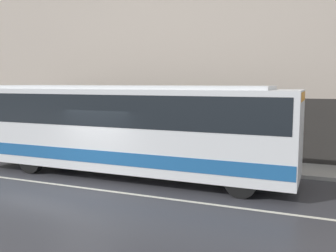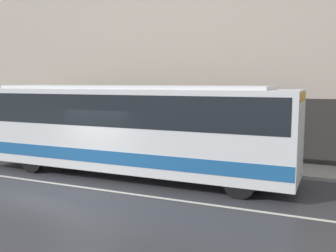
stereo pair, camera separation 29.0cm
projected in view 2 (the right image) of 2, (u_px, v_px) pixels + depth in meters
The scene contains 5 objects.
ground_plane at pixel (84, 188), 12.34m from camera, with size 60.00×60.00×0.00m, color #333338.
sidewalk at pixel (153, 157), 16.99m from camera, with size 60.00×2.26×0.14m.
building_facade at pixel (164, 24), 17.45m from camera, with size 60.00×0.35×12.71m.
lane_stripe at pixel (84, 187), 12.34m from camera, with size 54.00×0.14×0.01m.
transit_bus at pixel (129, 125), 13.78m from camera, with size 12.06×2.56×3.34m.
Camera 2 is at (7.41, -9.87, 3.45)m, focal length 40.00 mm.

